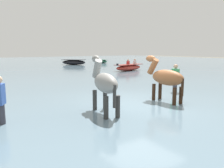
{
  "coord_description": "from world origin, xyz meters",
  "views": [
    {
      "loc": [
        -5.48,
        -6.0,
        2.28
      ],
      "look_at": [
        -0.25,
        1.59,
        0.86
      ],
      "focal_mm": 35.52,
      "sensor_mm": 36.0,
      "label": 1
    }
  ],
  "objects_px": {
    "boat_distant_east": "(129,67)",
    "person_spectator_far": "(175,81)",
    "horse_lead_chestnut": "(166,79)",
    "boat_far_offshore": "(103,61)",
    "horse_trailing_grey": "(105,84)",
    "person_wading_mid": "(0,105)",
    "boat_near_starboard": "(74,62)"
  },
  "relations": [
    {
      "from": "person_wading_mid",
      "to": "person_spectator_far",
      "type": "height_order",
      "value": "same"
    },
    {
      "from": "horse_trailing_grey",
      "to": "person_wading_mid",
      "type": "height_order",
      "value": "horse_trailing_grey"
    },
    {
      "from": "horse_lead_chestnut",
      "to": "boat_distant_east",
      "type": "bearing_deg",
      "value": 57.37
    },
    {
      "from": "boat_far_offshore",
      "to": "person_wading_mid",
      "type": "bearing_deg",
      "value": -127.75
    },
    {
      "from": "boat_near_starboard",
      "to": "boat_distant_east",
      "type": "height_order",
      "value": "boat_distant_east"
    },
    {
      "from": "horse_lead_chestnut",
      "to": "person_wading_mid",
      "type": "relative_size",
      "value": 1.27
    },
    {
      "from": "boat_near_starboard",
      "to": "person_spectator_far",
      "type": "distance_m",
      "value": 20.15
    },
    {
      "from": "horse_trailing_grey",
      "to": "boat_far_offshore",
      "type": "distance_m",
      "value": 26.42
    },
    {
      "from": "boat_distant_east",
      "to": "person_wading_mid",
      "type": "xyz_separation_m",
      "value": [
        -12.27,
        -9.92,
        0.21
      ]
    },
    {
      "from": "horse_trailing_grey",
      "to": "person_wading_mid",
      "type": "xyz_separation_m",
      "value": [
        -2.8,
        0.65,
        -0.38
      ]
    },
    {
      "from": "horse_trailing_grey",
      "to": "boat_near_starboard",
      "type": "bearing_deg",
      "value": 67.5
    },
    {
      "from": "horse_lead_chestnut",
      "to": "person_spectator_far",
      "type": "bearing_deg",
      "value": 30.53
    },
    {
      "from": "horse_trailing_grey",
      "to": "boat_near_starboard",
      "type": "relative_size",
      "value": 0.68
    },
    {
      "from": "boat_near_starboard",
      "to": "boat_far_offshore",
      "type": "relative_size",
      "value": 1.25
    },
    {
      "from": "boat_far_offshore",
      "to": "person_wading_mid",
      "type": "relative_size",
      "value": 1.53
    },
    {
      "from": "boat_near_starboard",
      "to": "person_spectator_far",
      "type": "xyz_separation_m",
      "value": [
        -4.02,
        -19.75,
        0.18
      ]
    },
    {
      "from": "boat_near_starboard",
      "to": "horse_lead_chestnut",
      "type": "bearing_deg",
      "value": -105.88
    },
    {
      "from": "boat_distant_east",
      "to": "boat_far_offshore",
      "type": "bearing_deg",
      "value": 68.91
    },
    {
      "from": "boat_distant_east",
      "to": "person_spectator_far",
      "type": "relative_size",
      "value": 2.09
    },
    {
      "from": "horse_trailing_grey",
      "to": "boat_distant_east",
      "type": "bearing_deg",
      "value": 48.13
    },
    {
      "from": "horse_trailing_grey",
      "to": "boat_distant_east",
      "type": "relative_size",
      "value": 0.62
    },
    {
      "from": "horse_lead_chestnut",
      "to": "boat_near_starboard",
      "type": "relative_size",
      "value": 0.66
    },
    {
      "from": "boat_far_offshore",
      "to": "person_spectator_far",
      "type": "xyz_separation_m",
      "value": [
        -9.41,
        -21.25,
        0.27
      ]
    },
    {
      "from": "boat_near_starboard",
      "to": "boat_far_offshore",
      "type": "height_order",
      "value": "boat_near_starboard"
    },
    {
      "from": "boat_far_offshore",
      "to": "boat_distant_east",
      "type": "height_order",
      "value": "boat_distant_east"
    },
    {
      "from": "horse_trailing_grey",
      "to": "boat_distant_east",
      "type": "distance_m",
      "value": 14.21
    },
    {
      "from": "horse_trailing_grey",
      "to": "person_wading_mid",
      "type": "relative_size",
      "value": 1.29
    },
    {
      "from": "horse_lead_chestnut",
      "to": "boat_distant_east",
      "type": "relative_size",
      "value": 0.61
    },
    {
      "from": "horse_lead_chestnut",
      "to": "boat_far_offshore",
      "type": "bearing_deg",
      "value": 63.17
    },
    {
      "from": "boat_far_offshore",
      "to": "person_spectator_far",
      "type": "bearing_deg",
      "value": -113.88
    },
    {
      "from": "horse_trailing_grey",
      "to": "person_wading_mid",
      "type": "distance_m",
      "value": 2.9
    },
    {
      "from": "boat_near_starboard",
      "to": "boat_distant_east",
      "type": "xyz_separation_m",
      "value": [
        0.83,
        -10.31,
        -0.03
      ]
    }
  ]
}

